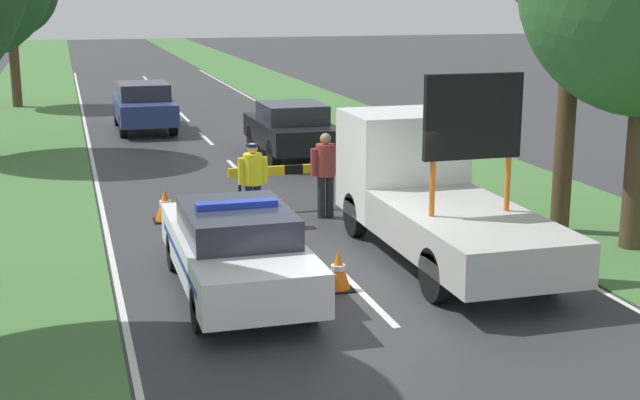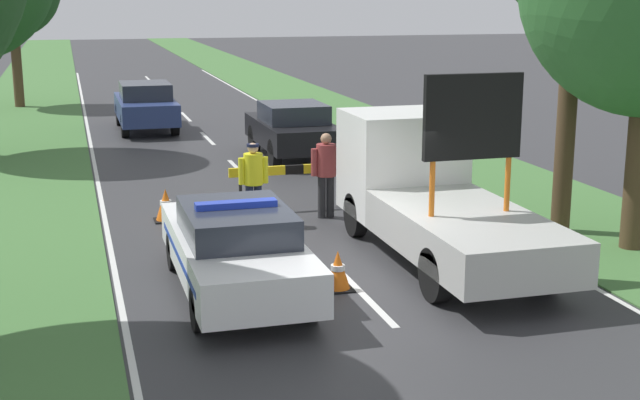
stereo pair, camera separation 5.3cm
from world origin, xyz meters
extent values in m
plane|color=#333335|center=(0.00, 0.00, 0.00)|extent=(160.00, 160.00, 0.00)
cube|color=silver|center=(0.00, -1.01, 0.00)|extent=(0.12, 2.67, 0.01)
cube|color=silver|center=(0.00, 4.34, 0.00)|extent=(0.12, 2.67, 0.01)
cube|color=silver|center=(0.00, 9.69, 0.00)|extent=(0.12, 2.67, 0.01)
cube|color=silver|center=(0.00, 15.05, 0.00)|extent=(0.12, 2.67, 0.01)
cube|color=silver|center=(0.00, 20.40, 0.00)|extent=(0.12, 2.67, 0.01)
cube|color=silver|center=(0.00, 25.75, 0.00)|extent=(0.12, 2.67, 0.01)
cube|color=silver|center=(0.00, 31.10, 0.00)|extent=(0.12, 2.67, 0.01)
cube|color=silver|center=(0.00, 36.46, 0.00)|extent=(0.12, 2.67, 0.01)
cube|color=silver|center=(-3.68, 11.33, 0.00)|extent=(0.10, 59.49, 0.01)
cube|color=silver|center=(3.68, 11.33, 0.00)|extent=(0.10, 59.49, 0.01)
cube|color=#427038|center=(-5.80, 20.00, 0.01)|extent=(4.05, 120.00, 0.03)
cube|color=#427038|center=(5.80, 20.00, 0.01)|extent=(4.05, 120.00, 0.03)
cube|color=white|center=(-1.89, -0.22, 0.64)|extent=(1.79, 4.78, 0.64)
cube|color=#282D38|center=(-1.89, -0.36, 1.18)|extent=(1.57, 2.20, 0.45)
cylinder|color=black|center=(-2.66, 1.26, 0.32)|extent=(0.24, 0.64, 0.64)
cylinder|color=black|center=(-1.12, 1.26, 0.32)|extent=(0.24, 0.64, 0.64)
cylinder|color=black|center=(-2.66, -1.70, 0.32)|extent=(0.24, 0.64, 0.64)
cylinder|color=black|center=(-1.12, -1.70, 0.32)|extent=(0.24, 0.64, 0.64)
cube|color=#1E38C6|center=(-1.89, -0.36, 1.46)|extent=(1.25, 0.24, 0.10)
cube|color=#193399|center=(-1.89, -0.22, 0.67)|extent=(1.80, 3.92, 0.10)
cube|color=black|center=(-1.89, 2.21, 0.58)|extent=(0.98, 0.08, 0.38)
cube|color=white|center=(1.89, 2.46, 1.40)|extent=(2.10, 1.85, 1.96)
cube|color=#232833|center=(1.89, 3.36, 1.76)|extent=(1.79, 0.04, 0.86)
cube|color=#B2B2AD|center=(1.89, -0.60, 0.77)|extent=(2.10, 4.27, 0.69)
cylinder|color=#D16619|center=(1.23, -0.60, 1.57)|extent=(0.09, 0.09, 0.90)
cylinder|color=#D16619|center=(2.55, -0.60, 1.57)|extent=(0.09, 0.09, 0.90)
cube|color=black|center=(1.89, -0.60, 2.70)|extent=(1.66, 0.12, 1.36)
cylinder|color=black|center=(0.96, 2.46, 0.42)|extent=(0.24, 0.85, 0.85)
cylinder|color=black|center=(2.82, 2.46, 0.42)|extent=(0.24, 0.85, 0.85)
cylinder|color=black|center=(0.96, -1.46, 0.42)|extent=(0.24, 0.85, 0.85)
cylinder|color=black|center=(2.82, -1.46, 0.42)|extent=(0.24, 0.85, 0.85)
cylinder|color=black|center=(-0.84, 4.90, 0.39)|extent=(0.07, 0.07, 0.78)
cylinder|color=black|center=(1.12, 4.90, 0.39)|extent=(0.07, 0.07, 0.78)
cube|color=yellow|center=(-0.88, 4.90, 0.88)|extent=(0.41, 0.08, 0.20)
cube|color=black|center=(-0.47, 4.90, 0.88)|extent=(0.41, 0.08, 0.20)
cube|color=yellow|center=(-0.06, 4.90, 0.88)|extent=(0.41, 0.08, 0.20)
cube|color=black|center=(0.35, 4.90, 0.88)|extent=(0.41, 0.08, 0.20)
cube|color=yellow|center=(0.76, 4.90, 0.88)|extent=(0.41, 0.08, 0.20)
cube|color=black|center=(1.17, 4.90, 0.88)|extent=(0.41, 0.08, 0.20)
cylinder|color=#191E38|center=(-0.86, 3.82, 0.42)|extent=(0.16, 0.16, 0.84)
cylinder|color=#191E38|center=(-0.68, 3.82, 0.42)|extent=(0.16, 0.16, 0.84)
cylinder|color=yellow|center=(-0.77, 3.82, 1.16)|extent=(0.39, 0.39, 0.63)
cylinder|color=yellow|center=(-1.01, 3.82, 1.12)|extent=(0.13, 0.13, 0.54)
cylinder|color=yellow|center=(-0.53, 3.82, 1.12)|extent=(0.13, 0.13, 0.54)
sphere|color=tan|center=(-0.77, 3.82, 1.58)|extent=(0.22, 0.22, 0.22)
cylinder|color=#141933|center=(-0.77, 3.82, 1.64)|extent=(0.25, 0.25, 0.05)
cylinder|color=#232326|center=(0.72, 4.01, 0.45)|extent=(0.17, 0.17, 0.89)
cylinder|color=#232326|center=(0.90, 4.01, 0.45)|extent=(0.17, 0.17, 0.89)
cylinder|color=maroon|center=(0.81, 4.01, 1.22)|extent=(0.41, 0.41, 0.67)
cylinder|color=maroon|center=(0.55, 4.01, 1.19)|extent=(0.13, 0.13, 0.57)
cylinder|color=maroon|center=(1.06, 4.01, 1.19)|extent=(0.13, 0.13, 0.57)
sphere|color=#A57A5B|center=(0.81, 4.01, 1.67)|extent=(0.23, 0.23, 0.23)
cube|color=black|center=(-0.31, -0.53, 0.01)|extent=(0.47, 0.47, 0.03)
cone|color=orange|center=(-0.31, -0.53, 0.34)|extent=(0.40, 0.40, 0.61)
cylinder|color=white|center=(-0.31, -0.53, 0.37)|extent=(0.22, 0.22, 0.09)
cube|color=black|center=(-2.46, 4.62, 0.01)|extent=(0.49, 0.49, 0.03)
cone|color=orange|center=(-2.46, 4.62, 0.36)|extent=(0.42, 0.42, 0.65)
cylinder|color=white|center=(-2.46, 4.62, 0.39)|extent=(0.24, 0.24, 0.09)
cube|color=black|center=(1.82, 10.95, 0.72)|extent=(1.91, 4.34, 0.67)
cube|color=#282D38|center=(1.82, 10.82, 1.32)|extent=(1.68, 2.00, 0.51)
cylinder|color=black|center=(0.99, 12.30, 0.39)|extent=(0.24, 0.78, 0.78)
cylinder|color=black|center=(2.66, 12.30, 0.39)|extent=(0.24, 0.78, 0.78)
cylinder|color=black|center=(0.99, 9.61, 0.39)|extent=(0.24, 0.78, 0.78)
cylinder|color=black|center=(2.66, 9.61, 0.39)|extent=(0.24, 0.78, 0.78)
cube|color=navy|center=(-1.74, 17.40, 0.73)|extent=(1.85, 4.60, 0.71)
cube|color=#282D38|center=(-1.74, 17.26, 1.36)|extent=(1.63, 2.12, 0.54)
cylinder|color=black|center=(-2.55, 18.83, 0.37)|extent=(0.24, 0.75, 0.75)
cylinder|color=black|center=(-0.93, 18.83, 0.37)|extent=(0.24, 0.75, 0.75)
cylinder|color=black|center=(-2.55, 15.97, 0.37)|extent=(0.24, 0.75, 0.75)
cylinder|color=black|center=(-0.93, 15.97, 0.37)|extent=(0.24, 0.75, 0.75)
cylinder|color=#4C3823|center=(-6.20, 25.14, 1.71)|extent=(0.40, 0.40, 3.42)
cylinder|color=#4C3823|center=(4.91, 1.60, 2.23)|extent=(0.37, 0.37, 4.45)
cylinder|color=#4C3823|center=(5.56, 0.21, 1.57)|extent=(0.42, 0.42, 3.13)
camera|label=1|loc=(-4.30, -13.40, 4.61)|focal=50.00mm
camera|label=2|loc=(-4.25, -13.42, 4.61)|focal=50.00mm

